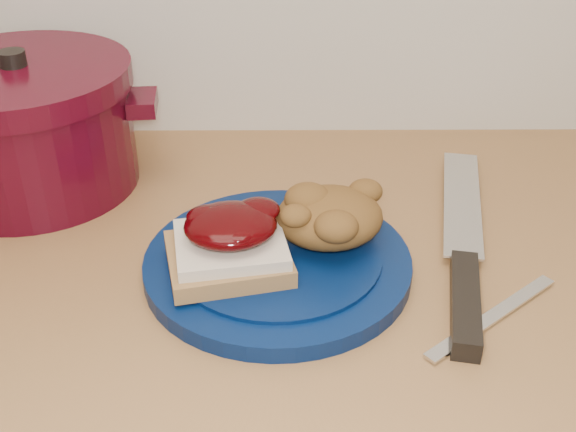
{
  "coord_description": "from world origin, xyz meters",
  "views": [
    {
      "loc": [
        0.05,
        0.93,
        1.31
      ],
      "look_at": [
        0.06,
        1.5,
        0.95
      ],
      "focal_mm": 45.0,
      "sensor_mm": 36.0,
      "label": 1
    }
  ],
  "objects_px": {
    "chef_knife": "(464,271)",
    "dutch_oven": "(26,126)",
    "plate": "(278,264)",
    "pepper_grinder": "(8,106)",
    "butter_knife": "(493,316)"
  },
  "relations": [
    {
      "from": "plate",
      "to": "pepper_grinder",
      "type": "relative_size",
      "value": 1.85
    },
    {
      "from": "chef_knife",
      "to": "pepper_grinder",
      "type": "height_order",
      "value": "pepper_grinder"
    },
    {
      "from": "pepper_grinder",
      "to": "plate",
      "type": "bearing_deg",
      "value": -36.41
    },
    {
      "from": "chef_knife",
      "to": "butter_knife",
      "type": "relative_size",
      "value": 2.09
    },
    {
      "from": "plate",
      "to": "chef_knife",
      "type": "xyz_separation_m",
      "value": [
        0.17,
        -0.01,
        0.0
      ]
    },
    {
      "from": "chef_knife",
      "to": "butter_knife",
      "type": "bearing_deg",
      "value": -155.5
    },
    {
      "from": "chef_knife",
      "to": "dutch_oven",
      "type": "xyz_separation_m",
      "value": [
        -0.45,
        0.19,
        0.06
      ]
    },
    {
      "from": "butter_knife",
      "to": "dutch_oven",
      "type": "bearing_deg",
      "value": 112.83
    },
    {
      "from": "plate",
      "to": "dutch_oven",
      "type": "distance_m",
      "value": 0.34
    },
    {
      "from": "butter_knife",
      "to": "pepper_grinder",
      "type": "distance_m",
      "value": 0.6
    },
    {
      "from": "chef_knife",
      "to": "pepper_grinder",
      "type": "xyz_separation_m",
      "value": [
        -0.49,
        0.25,
        0.06
      ]
    },
    {
      "from": "dutch_oven",
      "to": "pepper_grinder",
      "type": "relative_size",
      "value": 2.15
    },
    {
      "from": "butter_knife",
      "to": "dutch_oven",
      "type": "distance_m",
      "value": 0.53
    },
    {
      "from": "chef_knife",
      "to": "pepper_grinder",
      "type": "relative_size",
      "value": 2.57
    },
    {
      "from": "plate",
      "to": "butter_knife",
      "type": "distance_m",
      "value": 0.2
    }
  ]
}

